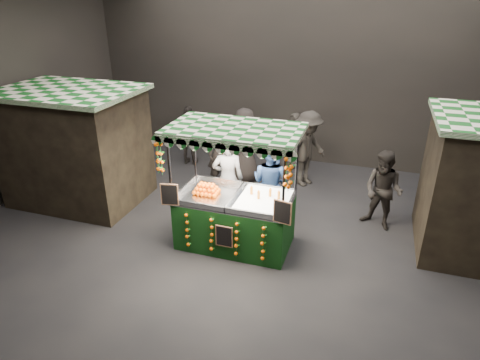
% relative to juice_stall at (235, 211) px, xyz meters
% --- Properties ---
extents(ground, '(12.00, 12.00, 0.00)m').
position_rel_juice_stall_xyz_m(ground, '(0.34, -0.23, -0.73)').
color(ground, black).
rests_on(ground, ground).
extents(market_hall, '(12.10, 10.10, 5.05)m').
position_rel_juice_stall_xyz_m(market_hall, '(0.34, -0.23, 2.65)').
color(market_hall, black).
rests_on(market_hall, ground).
extents(neighbour_stall_left, '(3.00, 2.20, 2.60)m').
position_rel_juice_stall_xyz_m(neighbour_stall_left, '(-4.06, 0.77, 0.57)').
color(neighbour_stall_left, black).
rests_on(neighbour_stall_left, ground).
extents(juice_stall, '(2.45, 1.44, 2.37)m').
position_rel_juice_stall_xyz_m(juice_stall, '(0.00, 0.00, 0.00)').
color(juice_stall, black).
rests_on(juice_stall, ground).
extents(vendor_grey, '(0.75, 0.60, 1.80)m').
position_rel_juice_stall_xyz_m(vendor_grey, '(-0.50, 1.01, 0.16)').
color(vendor_grey, gray).
rests_on(vendor_grey, ground).
extents(vendor_blue, '(1.04, 0.93, 1.77)m').
position_rel_juice_stall_xyz_m(vendor_blue, '(0.40, 1.13, 0.15)').
color(vendor_blue, navy).
rests_on(vendor_blue, ground).
extents(shopper_0, '(0.81, 0.74, 1.86)m').
position_rel_juice_stall_xyz_m(shopper_0, '(-1.14, 2.33, 0.20)').
color(shopper_0, black).
rests_on(shopper_0, ground).
extents(shopper_1, '(1.00, 0.92, 1.67)m').
position_rel_juice_stall_xyz_m(shopper_1, '(2.63, 1.57, 0.10)').
color(shopper_1, black).
rests_on(shopper_1, ground).
extents(shopper_2, '(0.99, 0.46, 1.66)m').
position_rel_juice_stall_xyz_m(shopper_2, '(-2.52, 3.52, 0.09)').
color(shopper_2, black).
rests_on(shopper_2, ground).
extents(shopper_3, '(1.23, 1.42, 1.90)m').
position_rel_juice_stall_xyz_m(shopper_3, '(0.81, 3.17, 0.22)').
color(shopper_3, '#2B2723').
rests_on(shopper_3, ground).
extents(shopper_4, '(1.12, 1.03, 1.92)m').
position_rel_juice_stall_xyz_m(shopper_4, '(-0.72, 2.87, 0.22)').
color(shopper_4, black).
rests_on(shopper_4, ground).
extents(shopper_6, '(0.61, 0.67, 1.54)m').
position_rel_juice_stall_xyz_m(shopper_6, '(0.25, 4.15, 0.03)').
color(shopper_6, '#2C2824').
rests_on(shopper_6, ground).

